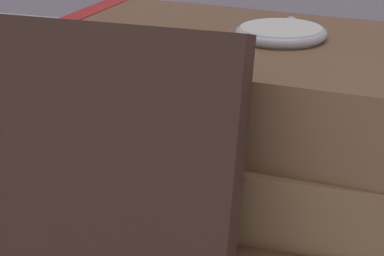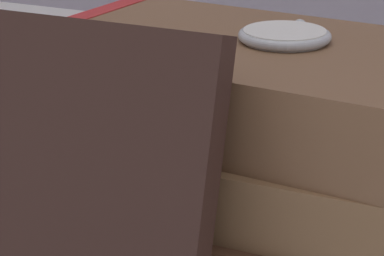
{
  "view_description": "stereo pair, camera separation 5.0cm",
  "coord_description": "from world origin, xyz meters",
  "px_view_note": "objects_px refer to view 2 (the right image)",
  "views": [
    {
      "loc": [
        0.13,
        -0.4,
        0.23
      ],
      "look_at": [
        -0.01,
        0.0,
        0.07
      ],
      "focal_mm": 85.0,
      "sensor_mm": 36.0,
      "label": 1
    },
    {
      "loc": [
        0.17,
        -0.38,
        0.23
      ],
      "look_at": [
        -0.01,
        0.0,
        0.07
      ],
      "focal_mm": 85.0,
      "sensor_mm": 36.0,
      "label": 2
    }
  ],
  "objects_px": {
    "reading_glasses": "(229,146)",
    "book_leaning_front": "(87,200)",
    "pocket_watch": "(285,36)",
    "book_flat_middle": "(218,152)",
    "book_flat_top": "(228,78)",
    "book_flat_bottom": "(225,221)"
  },
  "relations": [
    {
      "from": "book_flat_top",
      "to": "pocket_watch",
      "type": "bearing_deg",
      "value": 16.48
    },
    {
      "from": "book_flat_bottom",
      "to": "reading_glasses",
      "type": "distance_m",
      "value": 0.16
    },
    {
      "from": "pocket_watch",
      "to": "reading_glasses",
      "type": "relative_size",
      "value": 0.42
    },
    {
      "from": "book_flat_middle",
      "to": "pocket_watch",
      "type": "bearing_deg",
      "value": 28.73
    },
    {
      "from": "pocket_watch",
      "to": "book_flat_top",
      "type": "bearing_deg",
      "value": -168.95
    },
    {
      "from": "reading_glasses",
      "to": "book_leaning_front",
      "type": "bearing_deg",
      "value": -60.52
    },
    {
      "from": "book_flat_middle",
      "to": "book_flat_top",
      "type": "bearing_deg",
      "value": 87.68
    },
    {
      "from": "book_flat_middle",
      "to": "book_leaning_front",
      "type": "height_order",
      "value": "book_leaning_front"
    },
    {
      "from": "book_flat_bottom",
      "to": "book_flat_middle",
      "type": "relative_size",
      "value": 1.15
    },
    {
      "from": "book_flat_bottom",
      "to": "reading_glasses",
      "type": "xyz_separation_m",
      "value": [
        -0.06,
        0.15,
        -0.02
      ]
    },
    {
      "from": "book_flat_bottom",
      "to": "book_leaning_front",
      "type": "height_order",
      "value": "book_leaning_front"
    },
    {
      "from": "book_flat_bottom",
      "to": "book_flat_middle",
      "type": "height_order",
      "value": "book_flat_middle"
    },
    {
      "from": "book_flat_middle",
      "to": "book_flat_top",
      "type": "distance_m",
      "value": 0.04
    },
    {
      "from": "pocket_watch",
      "to": "reading_glasses",
      "type": "distance_m",
      "value": 0.19
    },
    {
      "from": "book_flat_bottom",
      "to": "book_flat_top",
      "type": "height_order",
      "value": "book_flat_top"
    },
    {
      "from": "reading_glasses",
      "to": "book_flat_bottom",
      "type": "bearing_deg",
      "value": -46.51
    },
    {
      "from": "book_leaning_front",
      "to": "book_flat_bottom",
      "type": "bearing_deg",
      "value": 74.41
    },
    {
      "from": "book_flat_top",
      "to": "reading_glasses",
      "type": "xyz_separation_m",
      "value": [
        -0.05,
        0.13,
        -0.09
      ]
    },
    {
      "from": "book_flat_top",
      "to": "book_leaning_front",
      "type": "relative_size",
      "value": 1.52
    },
    {
      "from": "book_flat_middle",
      "to": "pocket_watch",
      "type": "xyz_separation_m",
      "value": [
        0.03,
        0.02,
        0.06
      ]
    },
    {
      "from": "book_flat_middle",
      "to": "book_leaning_front",
      "type": "xyz_separation_m",
      "value": [
        -0.02,
        -0.09,
        0.01
      ]
    },
    {
      "from": "book_flat_bottom",
      "to": "reading_glasses",
      "type": "relative_size",
      "value": 2.24
    }
  ]
}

